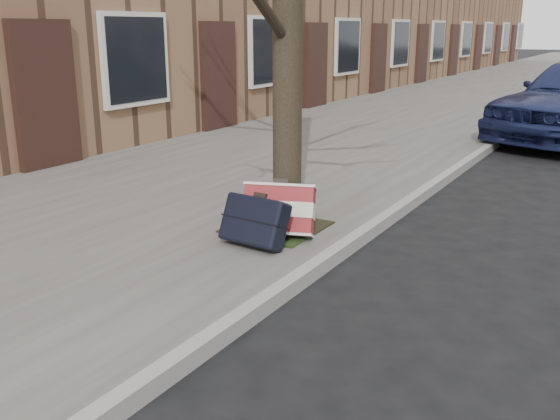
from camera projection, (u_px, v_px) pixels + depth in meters
The scene contains 5 objects.
ground at pixel (443, 340), 4.13m from camera, with size 120.00×120.00×0.00m, color black.
near_sidewalk at pixel (468, 96), 18.31m from camera, with size 5.00×70.00×0.12m, color slate.
dirt_patch at pixel (277, 227), 6.06m from camera, with size 0.85×0.85×0.01m, color black.
suitcase_red at pixel (279, 210), 5.75m from camera, with size 0.65×0.18×0.47m, color maroon.
suitcase_navy at pixel (255, 221), 5.49m from camera, with size 0.60×0.19×0.43m, color black.
Camera 1 is at (0.96, -3.75, 1.99)m, focal length 40.00 mm.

